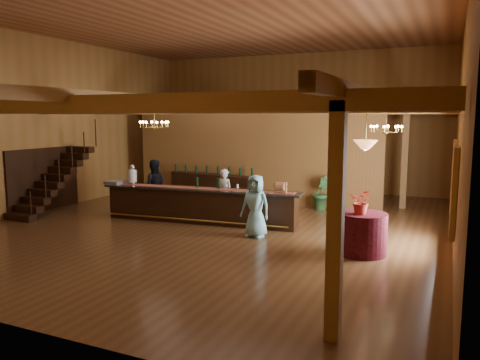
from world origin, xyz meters
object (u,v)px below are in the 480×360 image
at_px(chandelier_left, 154,124).
at_px(round_table, 362,234).
at_px(backbar_shelf, 213,188).
at_px(bartender, 225,193).
at_px(guest, 255,206).
at_px(raffle_drum, 281,187).
at_px(tasting_bar, 200,205).
at_px(floor_plant, 322,192).
at_px(chandelier_right, 386,129).
at_px(staff_second, 154,186).
at_px(beverage_dispenser, 132,175).
at_px(pendant_lamp, 365,145).

bearing_deg(chandelier_left, round_table, -7.60).
xyz_separation_m(backbar_shelf, bartender, (1.62, -2.32, 0.25)).
bearing_deg(guest, raffle_drum, 78.58).
relative_size(tasting_bar, round_table, 5.57).
bearing_deg(round_table, floor_plant, 114.47).
relative_size(chandelier_left, chandelier_right, 1.00).
bearing_deg(chandelier_right, staff_second, -176.33).
distance_m(beverage_dispenser, chandelier_right, 7.33).
bearing_deg(backbar_shelf, tasting_bar, -58.55).
bearing_deg(staff_second, chandelier_right, 147.36).
height_order(tasting_bar, chandelier_left, chandelier_left).
height_order(chandelier_right, bartender, chandelier_right).
bearing_deg(chandelier_left, staff_second, 127.09).
height_order(round_table, bartender, bartender).
bearing_deg(pendant_lamp, beverage_dispenser, 170.88).
height_order(chandelier_left, floor_plant, chandelier_left).
relative_size(staff_second, floor_plant, 1.44).
xyz_separation_m(backbar_shelf, round_table, (5.99, -4.42, -0.03)).
xyz_separation_m(chandelier_left, pendant_lamp, (5.90, -0.79, -0.38)).
bearing_deg(round_table, staff_second, 163.66).
xyz_separation_m(chandelier_left, chandelier_right, (6.02, 1.66, -0.10)).
height_order(tasting_bar, round_table, tasting_bar).
distance_m(backbar_shelf, chandelier_right, 6.78).
bearing_deg(tasting_bar, bartender, 60.34).
distance_m(chandelier_left, bartender, 2.87).
relative_size(staff_second, guest, 1.05).
distance_m(raffle_drum, bartender, 2.13).
height_order(chandelier_right, guest, chandelier_right).
relative_size(round_table, floor_plant, 0.92).
xyz_separation_m(beverage_dispenser, raffle_drum, (4.56, 0.32, -0.11)).
bearing_deg(pendant_lamp, tasting_bar, 165.04).
xyz_separation_m(pendant_lamp, staff_second, (-6.82, 2.00, -1.58)).
relative_size(beverage_dispenser, chandelier_left, 0.75).
distance_m(backbar_shelf, guest, 5.19).
distance_m(bartender, guest, 2.38).
bearing_deg(guest, chandelier_right, 40.78).
distance_m(tasting_bar, floor_plant, 4.18).
distance_m(tasting_bar, chandelier_left, 2.61).
bearing_deg(backbar_shelf, floor_plant, 10.18).
relative_size(beverage_dispenser, pendant_lamp, 0.67).
height_order(staff_second, guest, staff_second).
relative_size(chandelier_right, bartender, 0.55).
bearing_deg(floor_plant, bartender, -135.26).
distance_m(raffle_drum, staff_second, 4.47).
height_order(tasting_bar, staff_second, staff_second).
bearing_deg(staff_second, floor_plant, 170.56).
bearing_deg(chandelier_right, floor_plant, 136.94).
distance_m(backbar_shelf, pendant_lamp, 7.69).
bearing_deg(raffle_drum, floor_plant, 82.80).
xyz_separation_m(chandelier_right, pendant_lamp, (-0.11, -2.44, -0.28)).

